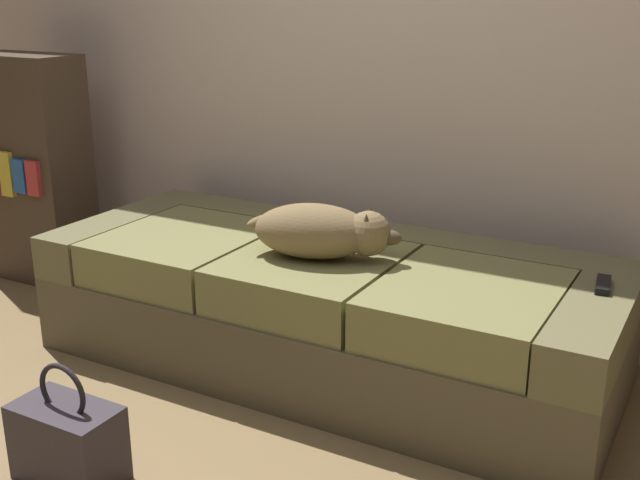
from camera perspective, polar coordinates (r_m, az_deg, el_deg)
The scene contains 5 objects.
couch at distance 2.98m, azimuth 0.48°, elevation -4.96°, with size 2.16×0.87×0.47m.
dog_tan at distance 2.78m, azimuth 0.12°, elevation 0.66°, with size 0.56×0.35×0.20m.
tv_remote at distance 2.69m, azimuth 19.97°, elevation -3.08°, with size 0.04×0.15×0.02m, color black.
handbag at distance 2.48m, azimuth -17.92°, elevation -13.81°, with size 0.32×0.18×0.38m.
bookshelf at distance 4.07m, azimuth -20.28°, elevation 4.88°, with size 0.56×0.30×1.10m.
Camera 1 is at (1.31, -1.36, 1.40)m, focal length 43.83 mm.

